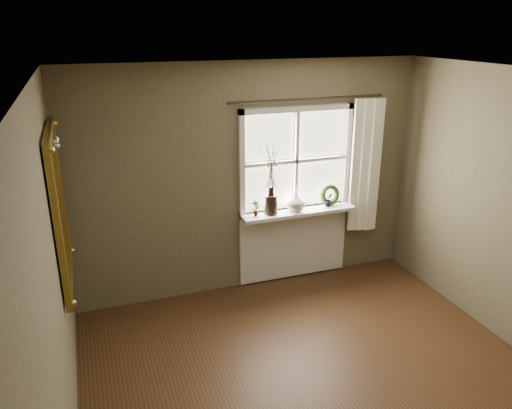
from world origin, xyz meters
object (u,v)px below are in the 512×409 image
Objects in this scene: dark_jug at (271,205)px; wreath at (330,197)px; cream_vase at (296,201)px; gilt_mirror at (59,208)px.

wreath reaches higher than dark_jug.
wreath is at bearing 3.00° from dark_jug.
wreath is at bearing 4.97° from cream_vase.
cream_vase is at bearing 15.19° from gilt_mirror.
dark_jug is 2.32m from gilt_mirror.
cream_vase reaches higher than dark_jug.
dark_jug is 0.30m from cream_vase.
wreath is (0.76, 0.04, -0.01)m from dark_jug.
cream_vase is 0.46m from wreath.
gilt_mirror reaches higher than cream_vase.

